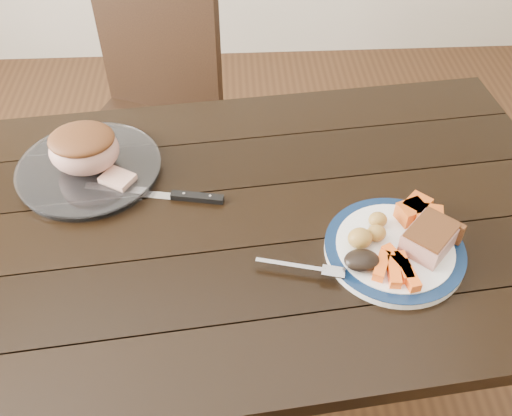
{
  "coord_description": "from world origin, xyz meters",
  "views": [
    {
      "loc": [
        0.04,
        -0.86,
        1.65
      ],
      "look_at": [
        0.08,
        -0.02,
        0.8
      ],
      "focal_mm": 40.0,
      "sensor_mm": 36.0,
      "label": 1
    }
  ],
  "objects_px": {
    "chair_far": "(151,111)",
    "carving_knife": "(180,196)",
    "serving_platter": "(90,170)",
    "pork_slice": "(429,239)",
    "roast_joint": "(84,150)",
    "fork": "(307,268)",
    "dinner_plate": "(394,250)",
    "dining_table": "(221,247)"
  },
  "relations": [
    {
      "from": "chair_far",
      "to": "carving_knife",
      "type": "relative_size",
      "value": 2.92
    },
    {
      "from": "serving_platter",
      "to": "pork_slice",
      "type": "bearing_deg",
      "value": -21.59
    },
    {
      "from": "roast_joint",
      "to": "pork_slice",
      "type": "bearing_deg",
      "value": -21.59
    },
    {
      "from": "fork",
      "to": "roast_joint",
      "type": "height_order",
      "value": "roast_joint"
    },
    {
      "from": "dinner_plate",
      "to": "carving_knife",
      "type": "height_order",
      "value": "dinner_plate"
    },
    {
      "from": "chair_far",
      "to": "carving_knife",
      "type": "distance_m",
      "value": 0.72
    },
    {
      "from": "serving_platter",
      "to": "roast_joint",
      "type": "relative_size",
      "value": 2.06
    },
    {
      "from": "carving_knife",
      "to": "dining_table",
      "type": "bearing_deg",
      "value": -28.53
    },
    {
      "from": "chair_far",
      "to": "serving_platter",
      "type": "bearing_deg",
      "value": 104.56
    },
    {
      "from": "dinner_plate",
      "to": "roast_joint",
      "type": "height_order",
      "value": "roast_joint"
    },
    {
      "from": "dining_table",
      "to": "serving_platter",
      "type": "relative_size",
      "value": 5.14
    },
    {
      "from": "roast_joint",
      "to": "chair_far",
      "type": "bearing_deg",
      "value": 82.95
    },
    {
      "from": "fork",
      "to": "serving_platter",
      "type": "bearing_deg",
      "value": 159.52
    },
    {
      "from": "serving_platter",
      "to": "carving_knife",
      "type": "height_order",
      "value": "serving_platter"
    },
    {
      "from": "serving_platter",
      "to": "pork_slice",
      "type": "height_order",
      "value": "pork_slice"
    },
    {
      "from": "dining_table",
      "to": "serving_platter",
      "type": "xyz_separation_m",
      "value": [
        -0.3,
        0.17,
        0.1
      ]
    },
    {
      "from": "dinner_plate",
      "to": "carving_knife",
      "type": "xyz_separation_m",
      "value": [
        -0.45,
        0.18,
        -0.0
      ]
    },
    {
      "from": "pork_slice",
      "to": "fork",
      "type": "distance_m",
      "value": 0.26
    },
    {
      "from": "dining_table",
      "to": "fork",
      "type": "relative_size",
      "value": 9.54
    },
    {
      "from": "chair_far",
      "to": "pork_slice",
      "type": "bearing_deg",
      "value": 149.32
    },
    {
      "from": "dinner_plate",
      "to": "carving_knife",
      "type": "bearing_deg",
      "value": 157.59
    },
    {
      "from": "chair_far",
      "to": "pork_slice",
      "type": "xyz_separation_m",
      "value": [
        0.66,
        -0.85,
        0.27
      ]
    },
    {
      "from": "dining_table",
      "to": "pork_slice",
      "type": "bearing_deg",
      "value": -15.67
    },
    {
      "from": "dining_table",
      "to": "pork_slice",
      "type": "height_order",
      "value": "pork_slice"
    },
    {
      "from": "dinner_plate",
      "to": "fork",
      "type": "bearing_deg",
      "value": -165.6
    },
    {
      "from": "dinner_plate",
      "to": "carving_knife",
      "type": "relative_size",
      "value": 0.9
    },
    {
      "from": "carving_knife",
      "to": "serving_platter",
      "type": "bearing_deg",
      "value": 166.24
    },
    {
      "from": "dining_table",
      "to": "fork",
      "type": "height_order",
      "value": "fork"
    },
    {
      "from": "dining_table",
      "to": "chair_far",
      "type": "bearing_deg",
      "value": 107.73
    },
    {
      "from": "dinner_plate",
      "to": "carving_knife",
      "type": "distance_m",
      "value": 0.48
    },
    {
      "from": "fork",
      "to": "dining_table",
      "type": "bearing_deg",
      "value": 151.24
    },
    {
      "from": "serving_platter",
      "to": "chair_far",
      "type": "bearing_deg",
      "value": 82.95
    },
    {
      "from": "fork",
      "to": "pork_slice",
      "type": "bearing_deg",
      "value": 23.92
    },
    {
      "from": "dinner_plate",
      "to": "fork",
      "type": "xyz_separation_m",
      "value": [
        -0.19,
        -0.05,
        0.01
      ]
    },
    {
      "from": "fork",
      "to": "carving_knife",
      "type": "height_order",
      "value": "fork"
    },
    {
      "from": "dinner_plate",
      "to": "serving_platter",
      "type": "distance_m",
      "value": 0.72
    },
    {
      "from": "dinner_plate",
      "to": "pork_slice",
      "type": "xyz_separation_m",
      "value": [
        0.06,
        -0.01,
        0.04
      ]
    },
    {
      "from": "pork_slice",
      "to": "fork",
      "type": "bearing_deg",
      "value": -170.34
    },
    {
      "from": "carving_knife",
      "to": "chair_far",
      "type": "bearing_deg",
      "value": 113.15
    },
    {
      "from": "dinner_plate",
      "to": "roast_joint",
      "type": "distance_m",
      "value": 0.72
    },
    {
      "from": "pork_slice",
      "to": "carving_knife",
      "type": "xyz_separation_m",
      "value": [
        -0.51,
        0.19,
        -0.04
      ]
    },
    {
      "from": "dinner_plate",
      "to": "dining_table",
      "type": "bearing_deg",
      "value": 162.49
    }
  ]
}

